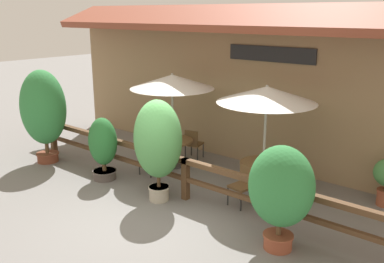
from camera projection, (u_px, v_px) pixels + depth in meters
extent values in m
plane|color=slate|center=(152.00, 215.00, 8.74)|extent=(60.00, 60.00, 0.00)
cube|color=#997A56|center=(263.00, 98.00, 11.36)|extent=(14.00, 0.40, 3.60)
cube|color=brown|center=(255.00, 18.00, 10.39)|extent=(14.28, 1.48, 0.70)
cube|color=black|center=(271.00, 54.00, 10.67)|extent=(2.42, 0.04, 0.38)
cube|color=brown|center=(185.00, 161.00, 9.27)|extent=(10.40, 0.14, 0.11)
cube|color=brown|center=(186.00, 179.00, 9.38)|extent=(10.40, 0.10, 0.09)
cube|color=brown|center=(53.00, 137.00, 12.55)|extent=(0.14, 0.14, 0.95)
cube|color=brown|center=(186.00, 179.00, 9.38)|extent=(0.14, 0.14, 0.95)
cylinder|color=#B7B2A8|center=(173.00, 127.00, 11.28)|extent=(0.06, 0.06, 2.17)
cone|color=silver|center=(172.00, 81.00, 10.96)|extent=(2.19, 2.19, 0.36)
sphere|color=#B2ADA3|center=(172.00, 75.00, 10.91)|extent=(0.07, 0.07, 0.07)
cylinder|color=brown|center=(173.00, 141.00, 11.38)|extent=(1.07, 1.07, 0.05)
cylinder|color=#333333|center=(173.00, 154.00, 11.48)|extent=(0.07, 0.07, 0.69)
cylinder|color=#333333|center=(173.00, 165.00, 11.57)|extent=(0.59, 0.59, 0.03)
cube|color=brown|center=(150.00, 158.00, 10.86)|extent=(0.45, 0.45, 0.05)
cube|color=brown|center=(154.00, 148.00, 10.95)|extent=(0.40, 0.06, 0.40)
cylinder|color=#2D2D2D|center=(139.00, 167.00, 10.88)|extent=(0.04, 0.04, 0.41)
cylinder|color=#2D2D2D|center=(151.00, 170.00, 10.67)|extent=(0.04, 0.04, 0.41)
cylinder|color=#2D2D2D|center=(149.00, 163.00, 11.18)|extent=(0.04, 0.04, 0.41)
cylinder|color=#2D2D2D|center=(161.00, 166.00, 10.96)|extent=(0.04, 0.04, 0.41)
cube|color=brown|center=(194.00, 144.00, 12.04)|extent=(0.51, 0.51, 0.05)
cube|color=brown|center=(191.00, 138.00, 11.82)|extent=(0.40, 0.13, 0.40)
cylinder|color=#2D2D2D|center=(203.00, 151.00, 12.19)|extent=(0.04, 0.04, 0.41)
cylinder|color=#2D2D2D|center=(191.00, 149.00, 12.35)|extent=(0.04, 0.04, 0.41)
cylinder|color=#2D2D2D|center=(197.00, 154.00, 11.86)|extent=(0.04, 0.04, 0.41)
cylinder|color=#2D2D2D|center=(185.00, 152.00, 12.02)|extent=(0.04, 0.04, 0.41)
cylinder|color=#B7B2A8|center=(264.00, 148.00, 9.54)|extent=(0.06, 0.06, 2.17)
cone|color=silver|center=(267.00, 94.00, 9.22)|extent=(2.19, 2.19, 0.36)
sphere|color=#B2ADA3|center=(267.00, 86.00, 9.17)|extent=(0.07, 0.07, 0.07)
cylinder|color=brown|center=(263.00, 164.00, 9.64)|extent=(1.07, 1.07, 0.05)
cylinder|color=#333333|center=(263.00, 179.00, 9.74)|extent=(0.07, 0.07, 0.69)
cylinder|color=#333333|center=(262.00, 192.00, 9.83)|extent=(0.59, 0.59, 0.03)
cube|color=brown|center=(241.00, 187.00, 9.07)|extent=(0.48, 0.48, 0.05)
cube|color=brown|center=(247.00, 175.00, 9.13)|extent=(0.40, 0.10, 0.40)
cylinder|color=#2D2D2D|center=(228.00, 196.00, 9.16)|extent=(0.04, 0.04, 0.41)
cylinder|color=#2D2D2D|center=(241.00, 202.00, 8.88)|extent=(0.04, 0.04, 0.41)
cylinder|color=#2D2D2D|center=(240.00, 192.00, 9.39)|extent=(0.04, 0.04, 0.41)
cylinder|color=#2D2D2D|center=(253.00, 197.00, 9.12)|extent=(0.04, 0.04, 0.41)
cube|color=brown|center=(282.00, 165.00, 10.37)|extent=(0.49, 0.49, 0.05)
cube|color=brown|center=(280.00, 158.00, 10.15)|extent=(0.40, 0.11, 0.40)
cylinder|color=#2D2D2D|center=(291.00, 173.00, 10.50)|extent=(0.04, 0.04, 0.41)
cylinder|color=#2D2D2D|center=(276.00, 170.00, 10.68)|extent=(0.04, 0.04, 0.41)
cylinder|color=#2D2D2D|center=(287.00, 178.00, 10.18)|extent=(0.04, 0.04, 0.41)
cylinder|color=#2D2D2D|center=(271.00, 175.00, 10.36)|extent=(0.04, 0.04, 0.41)
cylinder|color=#564C47|center=(105.00, 175.00, 10.63)|extent=(0.55, 0.55, 0.22)
cylinder|color=#564C47|center=(105.00, 171.00, 10.61)|extent=(0.60, 0.60, 0.04)
cylinder|color=brown|center=(104.00, 164.00, 10.56)|extent=(0.10, 0.10, 0.35)
ellipsoid|color=#287033|center=(103.00, 141.00, 10.40)|extent=(0.74, 0.67, 1.18)
cylinder|color=#B7AD99|center=(159.00, 193.00, 9.42)|extent=(0.43, 0.43, 0.32)
cylinder|color=#B7AD99|center=(159.00, 187.00, 9.38)|extent=(0.47, 0.47, 0.04)
cylinder|color=brown|center=(159.00, 176.00, 9.31)|extent=(0.08, 0.08, 0.51)
ellipsoid|color=#4C934C|center=(158.00, 139.00, 9.08)|extent=(1.09, 0.98, 1.71)
cylinder|color=brown|center=(48.00, 157.00, 11.87)|extent=(0.57, 0.57, 0.25)
cylinder|color=brown|center=(48.00, 153.00, 11.84)|extent=(0.61, 0.61, 0.04)
cylinder|color=brown|center=(46.00, 142.00, 11.75)|extent=(0.10, 0.10, 0.61)
ellipsoid|color=#338442|center=(43.00, 107.00, 11.49)|extent=(1.29, 1.17, 2.03)
cylinder|color=#9E4C33|center=(278.00, 241.00, 7.48)|extent=(0.50, 0.50, 0.27)
cylinder|color=#9E4C33|center=(278.00, 235.00, 7.45)|extent=(0.54, 0.54, 0.04)
cylinder|color=brown|center=(279.00, 223.00, 7.39)|extent=(0.09, 0.09, 0.43)
ellipsoid|color=#338442|center=(281.00, 186.00, 7.21)|extent=(1.14, 1.03, 1.42)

